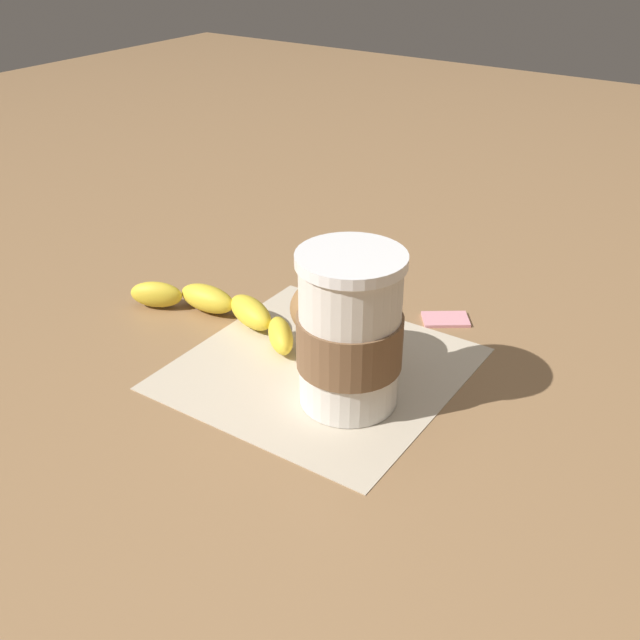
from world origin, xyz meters
name	(u,v)px	position (x,y,z in m)	size (l,w,h in m)	color
ground_plane	(320,369)	(0.00, 0.00, 0.00)	(3.00, 3.00, 0.00)	#936D47
paper_napkin	(320,368)	(0.00, 0.00, 0.00)	(0.26, 0.26, 0.00)	beige
coffee_cup	(350,333)	(-0.05, 0.03, 0.07)	(0.10, 0.10, 0.15)	silver
muffin	(334,318)	(-0.01, -0.01, 0.05)	(0.09, 0.09, 0.09)	beige
banana	(223,309)	(0.14, -0.02, 0.02)	(0.23, 0.08, 0.03)	yellow
sugar_packet	(446,318)	(-0.06, -0.16, 0.00)	(0.05, 0.03, 0.01)	pink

